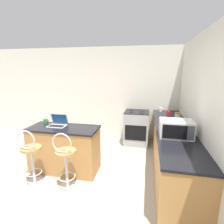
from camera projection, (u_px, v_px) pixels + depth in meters
ground_plane at (67, 191)px, 2.92m from camera, size 20.00×20.00×0.00m
wall_back at (104, 94)px, 5.07m from camera, size 12.00×0.06×2.60m
wall_right at (216, 125)px, 2.20m from camera, size 0.06×12.00×2.60m
breakfast_bar at (65, 149)px, 3.46m from camera, size 1.35×0.60×0.90m
counter_right at (172, 149)px, 3.44m from camera, size 0.67×3.08×0.90m
bar_stool_near at (32, 159)px, 2.96m from camera, size 0.40×0.40×1.05m
bar_stool_far at (66, 163)px, 2.83m from camera, size 0.40×0.40×1.05m
laptop at (58, 123)px, 3.46m from camera, size 0.35×0.28×0.23m
microwave at (176, 129)px, 2.86m from camera, size 0.52×0.37×0.28m
stove_range at (136, 128)px, 4.74m from camera, size 0.64×0.61×0.91m
mug_green at (46, 121)px, 3.60m from camera, size 0.11×0.09×0.09m
mug_red at (169, 113)px, 4.25m from camera, size 0.10×0.08×0.10m
storage_jar at (177, 117)px, 3.77m from camera, size 0.13×0.13×0.18m
mug_white at (161, 110)px, 4.63m from camera, size 0.10×0.08×0.10m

